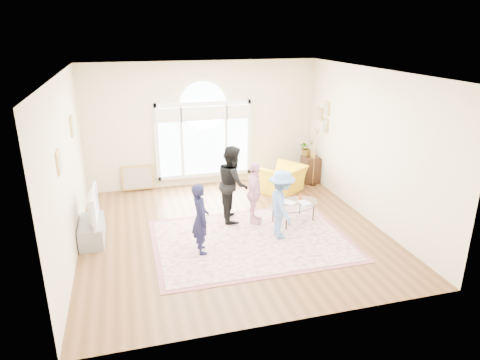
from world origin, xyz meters
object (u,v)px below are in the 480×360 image
object	(u,v)px
tv_console	(92,231)
television	(89,207)
area_rug	(251,240)
coffee_table	(294,205)
armchair	(282,179)

from	to	relation	value
tv_console	television	bearing A→B (deg)	-0.00
area_rug	tv_console	bearing A→B (deg)	165.20
coffee_table	tv_console	bearing A→B (deg)	157.59
tv_console	armchair	world-z (taller)	armchair
area_rug	coffee_table	world-z (taller)	coffee_table
television	armchair	size ratio (longest dim) A/B	1.03
tv_console	area_rug	bearing A→B (deg)	-14.80
tv_console	coffee_table	distance (m)	4.13
area_rug	armchair	distance (m)	2.81
tv_console	armchair	xyz separation A→B (m)	(4.52, 1.55, 0.13)
tv_console	television	world-z (taller)	television
area_rug	television	distance (m)	3.19
area_rug	television	xyz separation A→B (m)	(-3.00, 0.79, 0.72)
television	coffee_table	bearing A→B (deg)	-2.95
tv_console	armchair	bearing A→B (deg)	18.89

